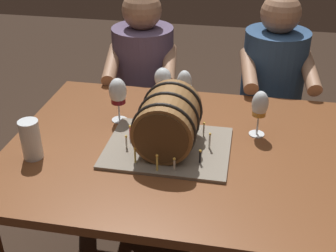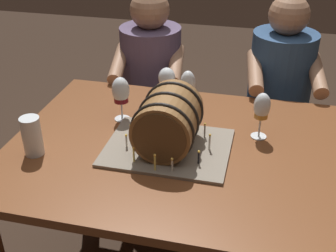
{
  "view_description": "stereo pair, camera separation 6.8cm",
  "coord_description": "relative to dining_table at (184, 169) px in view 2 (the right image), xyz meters",
  "views": [
    {
      "loc": [
        0.2,
        -1.41,
        1.66
      ],
      "look_at": [
        -0.06,
        -0.03,
        0.85
      ],
      "focal_mm": 46.87,
      "sensor_mm": 36.0,
      "label": 1
    },
    {
      "loc": [
        0.27,
        -1.39,
        1.66
      ],
      "look_at": [
        -0.06,
        -0.03,
        0.85
      ],
      "focal_mm": 46.87,
      "sensor_mm": 36.0,
      "label": 2
    }
  ],
  "objects": [
    {
      "name": "person_seated_right",
      "position": [
        0.35,
        0.77,
        -0.11
      ],
      "size": [
        0.4,
        0.49,
        1.17
      ],
      "color": "#1B2D46",
      "rests_on": "ground"
    },
    {
      "name": "wine_glass_white",
      "position": [
        -0.15,
        0.33,
        0.23
      ],
      "size": [
        0.07,
        0.07,
        0.18
      ],
      "color": "white",
      "rests_on": "dining_table"
    },
    {
      "name": "person_seated_left",
      "position": [
        -0.35,
        0.77,
        -0.11
      ],
      "size": [
        0.41,
        0.5,
        1.15
      ],
      "color": "#372D40",
      "rests_on": "ground"
    },
    {
      "name": "wine_glass_red",
      "position": [
        -0.3,
        0.15,
        0.23
      ],
      "size": [
        0.07,
        0.07,
        0.19
      ],
      "color": "white",
      "rests_on": "dining_table"
    },
    {
      "name": "wine_glass_empty",
      "position": [
        -0.05,
        0.28,
        0.23
      ],
      "size": [
        0.07,
        0.07,
        0.2
      ],
      "color": "white",
      "rests_on": "dining_table"
    },
    {
      "name": "barrel_cake",
      "position": [
        -0.06,
        -0.03,
        0.21
      ],
      "size": [
        0.47,
        0.37,
        0.24
      ],
      "color": "gray",
      "rests_on": "dining_table"
    },
    {
      "name": "beer_pint",
      "position": [
        -0.54,
        -0.17,
        0.17
      ],
      "size": [
        0.07,
        0.07,
        0.15
      ],
      "color": "white",
      "rests_on": "dining_table"
    },
    {
      "name": "wine_glass_amber",
      "position": [
        0.27,
        0.14,
        0.23
      ],
      "size": [
        0.07,
        0.07,
        0.19
      ],
      "color": "white",
      "rests_on": "dining_table"
    },
    {
      "name": "dining_table",
      "position": [
        0.0,
        0.0,
        0.0
      ],
      "size": [
        1.36,
        1.0,
        0.75
      ],
      "color": "brown",
      "rests_on": "ground"
    }
  ]
}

